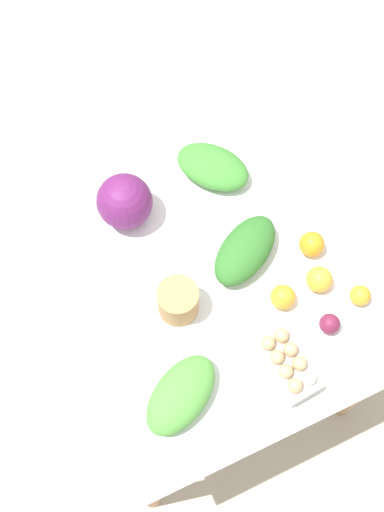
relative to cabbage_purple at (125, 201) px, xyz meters
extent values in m
plane|color=#B2A899|center=(0.24, 0.13, -0.86)|extent=(8.00, 8.00, 0.00)
cube|color=silver|center=(0.24, 0.13, -0.11)|extent=(1.25, 0.98, 0.03)
cylinder|color=tan|center=(-0.32, -0.30, -0.49)|extent=(0.06, 0.06, 0.74)
cylinder|color=tan|center=(0.80, -0.30, -0.49)|extent=(0.06, 0.06, 0.74)
cylinder|color=tan|center=(-0.32, 0.56, -0.49)|extent=(0.06, 0.06, 0.74)
cylinder|color=tan|center=(0.80, 0.56, -0.49)|extent=(0.06, 0.06, 0.74)
sphere|color=#601E5B|center=(0.00, 0.00, 0.00)|extent=(0.19, 0.19, 0.19)
cube|color=#B7B7B2|center=(0.68, 0.24, -0.06)|extent=(0.23, 0.12, 0.06)
sphere|color=white|center=(0.75, 0.26, -0.02)|extent=(0.04, 0.04, 0.04)
sphere|color=tan|center=(0.70, 0.26, -0.02)|extent=(0.04, 0.04, 0.04)
sphere|color=tan|center=(0.66, 0.26, -0.02)|extent=(0.04, 0.04, 0.04)
sphere|color=tan|center=(0.61, 0.25, -0.02)|extent=(0.04, 0.04, 0.04)
sphere|color=tan|center=(0.76, 0.22, -0.02)|extent=(0.04, 0.04, 0.04)
sphere|color=tan|center=(0.71, 0.21, -0.02)|extent=(0.04, 0.04, 0.04)
sphere|color=tan|center=(0.66, 0.21, -0.02)|extent=(0.04, 0.04, 0.04)
sphere|color=tan|center=(0.61, 0.21, -0.02)|extent=(0.04, 0.04, 0.04)
cylinder|color=#A87F51|center=(0.38, 0.02, -0.03)|extent=(0.13, 0.13, 0.12)
ellipsoid|color=#3D8433|center=(-0.03, 0.34, -0.05)|extent=(0.31, 0.29, 0.09)
ellipsoid|color=#4C933D|center=(0.64, -0.08, -0.05)|extent=(0.26, 0.30, 0.09)
ellipsoid|color=#2D6B28|center=(0.30, 0.29, -0.04)|extent=(0.27, 0.32, 0.10)
sphere|color=maroon|center=(0.63, 0.42, -0.06)|extent=(0.06, 0.06, 0.06)
sphere|color=orange|center=(0.59, 0.55, -0.06)|extent=(0.07, 0.07, 0.07)
sphere|color=#F9A833|center=(0.49, 0.46, -0.05)|extent=(0.08, 0.08, 0.08)
sphere|color=orange|center=(0.49, 0.33, -0.05)|extent=(0.08, 0.08, 0.08)
sphere|color=orange|center=(0.37, 0.50, -0.05)|extent=(0.08, 0.08, 0.08)
camera|label=1|loc=(0.98, -0.20, 1.59)|focal=40.00mm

